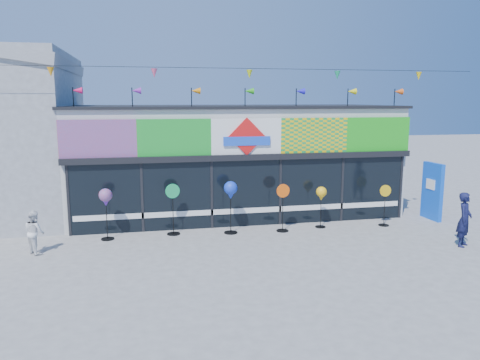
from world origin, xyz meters
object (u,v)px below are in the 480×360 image
object	(u,v)px
blue_sign	(432,191)
spinner_0	(106,199)
spinner_3	(283,206)
spinner_5	(385,204)
child	(35,232)
spinner_1	(173,208)
adult_man	(464,220)
spinner_4	(321,195)
spinner_2	(231,192)

from	to	relation	value
blue_sign	spinner_0	size ratio (longest dim) A/B	1.28
spinner_3	spinner_5	world-z (taller)	spinner_3
spinner_0	child	size ratio (longest dim) A/B	1.30
spinner_1	blue_sign	bearing A→B (deg)	0.51
spinner_5	adult_man	world-z (taller)	adult_man
spinner_1	spinner_4	distance (m)	5.00
blue_sign	spinner_5	size ratio (longest dim) A/B	1.45
spinner_0	spinner_3	size ratio (longest dim) A/B	1.02
blue_sign	spinner_3	world-z (taller)	blue_sign
spinner_2	spinner_4	xyz separation A→B (m)	(3.14, 0.08, -0.25)
spinner_3	spinner_5	xyz separation A→B (m)	(3.65, -0.04, -0.08)
spinner_2	adult_man	xyz separation A→B (m)	(6.54, -2.75, -0.57)
spinner_3	spinner_5	bearing A→B (deg)	-0.58
spinner_0	spinner_2	world-z (taller)	spinner_2
spinner_0	spinner_1	xyz separation A→B (m)	(2.06, 0.14, -0.42)
spinner_2	spinner_5	xyz separation A→B (m)	(5.38, -0.16, -0.62)
spinner_1	adult_man	distance (m)	8.90
spinner_2	spinner_5	bearing A→B (deg)	-1.73
spinner_5	child	distance (m)	11.21
spinner_1	adult_man	xyz separation A→B (m)	(8.39, -2.99, -0.07)
spinner_3	spinner_4	xyz separation A→B (m)	(1.41, 0.20, 0.29)
spinner_0	spinner_1	world-z (taller)	spinner_1
spinner_1	spinner_5	size ratio (longest dim) A/B	1.16
blue_sign	adult_man	world-z (taller)	blue_sign
spinner_4	blue_sign	bearing A→B (deg)	3.13
blue_sign	adult_man	size ratio (longest dim) A/B	1.27
blue_sign	spinner_4	bearing A→B (deg)	-179.66
spinner_3	spinner_4	size ratio (longest dim) A/B	1.12
spinner_4	adult_man	bearing A→B (deg)	-39.82
spinner_1	adult_man	world-z (taller)	spinner_1
spinner_3	spinner_5	distance (m)	3.65
adult_man	child	bearing A→B (deg)	130.34
blue_sign	spinner_5	world-z (taller)	blue_sign
spinner_5	spinner_1	bearing A→B (deg)	176.86
spinner_1	spinner_3	bearing A→B (deg)	-5.75
blue_sign	spinner_3	bearing A→B (deg)	-178.41
spinner_3	spinner_4	bearing A→B (deg)	8.20
spinner_1	spinner_2	xyz separation A→B (m)	(1.85, -0.23, 0.50)
spinner_4	child	world-z (taller)	spinner_4
spinner_2	adult_man	size ratio (longest dim) A/B	1.06
spinner_3	adult_man	world-z (taller)	adult_man
spinner_2	spinner_3	size ratio (longest dim) A/B	1.08
adult_man	child	xyz separation A→B (m)	(-12.35, 1.88, -0.19)
spinner_3	spinner_5	size ratio (longest dim) A/B	1.11
spinner_4	child	xyz separation A→B (m)	(-8.95, -0.95, -0.51)
spinner_2	spinner_5	distance (m)	5.42
spinner_0	adult_man	world-z (taller)	adult_man
spinner_4	spinner_1	bearing A→B (deg)	178.21
spinner_0	adult_man	size ratio (longest dim) A/B	1.00
adult_man	child	world-z (taller)	adult_man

